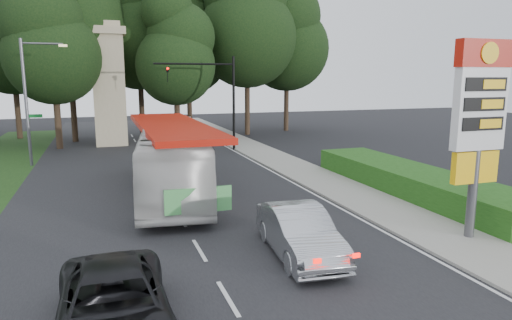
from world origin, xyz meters
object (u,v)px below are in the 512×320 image
object	(u,v)px
transit_bus	(172,159)
suv_charcoal	(114,306)
gas_station_pylon	(480,113)
traffic_signal_mast	(217,90)
streetlight_signs	(29,96)
monument	(109,84)
sedan_silver	(299,232)

from	to	relation	value
transit_bus	suv_charcoal	distance (m)	12.60
gas_station_pylon	traffic_signal_mast	size ratio (longest dim) A/B	0.95
streetlight_signs	monument	bearing A→B (deg)	58.03
gas_station_pylon	suv_charcoal	world-z (taller)	gas_station_pylon
sedan_silver	monument	bearing A→B (deg)	105.28
streetlight_signs	sedan_silver	distance (m)	22.13
gas_station_pylon	transit_bus	distance (m)	13.49
monument	suv_charcoal	distance (m)	30.68
sedan_silver	suv_charcoal	xyz separation A→B (m)	(-5.73, -2.92, -0.06)
gas_station_pylon	streetlight_signs	xyz separation A→B (m)	(-16.19, 20.01, -0.01)
monument	sedan_silver	world-z (taller)	monument
traffic_signal_mast	gas_station_pylon	bearing A→B (deg)	-80.91
monument	sedan_silver	bearing A→B (deg)	-79.82
gas_station_pylon	traffic_signal_mast	bearing A→B (deg)	99.09
gas_station_pylon	sedan_silver	size ratio (longest dim) A/B	1.43
monument	transit_bus	distance (m)	18.65
streetlight_signs	transit_bus	bearing A→B (deg)	-54.25
traffic_signal_mast	suv_charcoal	bearing A→B (deg)	-109.20
traffic_signal_mast	suv_charcoal	world-z (taller)	traffic_signal_mast
traffic_signal_mast	sedan_silver	world-z (taller)	traffic_signal_mast
traffic_signal_mast	sedan_silver	size ratio (longest dim) A/B	1.50
streetlight_signs	suv_charcoal	size ratio (longest dim) A/B	1.52
gas_station_pylon	monument	distance (m)	30.17
transit_bus	suv_charcoal	world-z (taller)	transit_bus
gas_station_pylon	streetlight_signs	bearing A→B (deg)	128.96
gas_station_pylon	sedan_silver	xyz separation A→B (m)	(-6.27, 0.57, -3.66)
streetlight_signs	monument	xyz separation A→B (m)	(4.99, 7.99, 0.67)
transit_bus	sedan_silver	size ratio (longest dim) A/B	2.59
traffic_signal_mast	transit_bus	distance (m)	13.63
gas_station_pylon	sedan_silver	world-z (taller)	gas_station_pylon
transit_bus	sedan_silver	world-z (taller)	transit_bus
gas_station_pylon	transit_bus	world-z (taller)	gas_station_pylon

